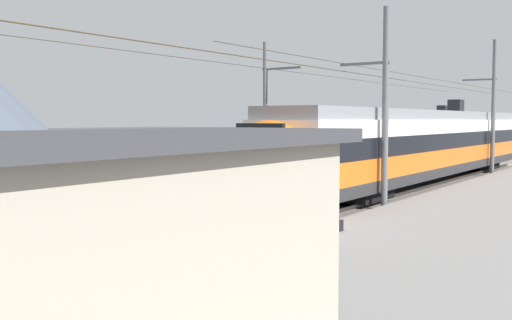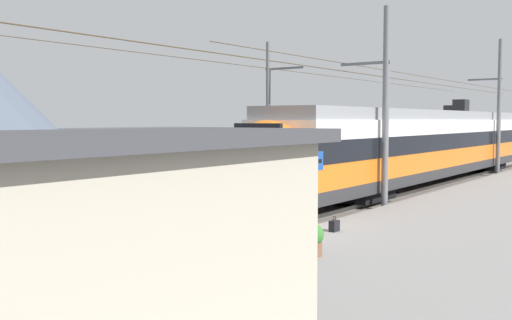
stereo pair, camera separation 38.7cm
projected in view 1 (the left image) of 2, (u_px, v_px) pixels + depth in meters
The scene contains 15 objects.
ground_plane at pixel (280, 240), 16.67m from camera, with size 400.00×400.00×0.00m, color #4C4C51.
platform_slab at pixel (451, 256), 13.92m from camera, with size 120.00×8.22×0.37m, color gray.
track_near at pixel (245, 233), 17.37m from camera, with size 120.00×3.00×0.28m.
track_far at pixel (129, 217), 20.18m from camera, with size 120.00×3.00×0.28m.
train_near_platform at pixel (426, 143), 30.01m from camera, with size 30.27×2.87×4.27m.
train_far_track at pixel (419, 136), 43.22m from camera, with size 33.48×2.87×4.27m.
catenary_mast_mid at pixel (382, 106), 21.44m from camera, with size 47.44×1.95×7.45m.
catenary_mast_east at pixel (491, 107), 34.44m from camera, with size 47.44×1.95×8.03m.
catenary_mast_far_side at pixel (268, 110), 30.12m from camera, with size 47.44×2.26×7.34m.
platform_sign at pixel (320, 174), 15.55m from camera, with size 0.70×0.08×2.19m.
passenger_walking at pixel (272, 231), 11.07m from camera, with size 0.53×0.22×1.69m.
handbag_beside_passenger at pixel (290, 268), 11.59m from camera, with size 0.32×0.18×0.36m.
handbag_near_sign at pixel (338, 225), 16.05m from camera, with size 0.32×0.18×0.43m.
potted_plant_platform_edge at pixel (319, 238), 13.16m from camera, with size 0.52×0.52×0.73m.
platform_shelter at pixel (138, 281), 5.65m from camera, with size 5.34×2.16×2.92m.
Camera 1 is at (-13.89, -8.89, 3.40)m, focal length 41.51 mm.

